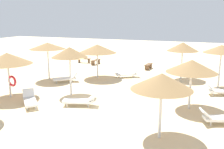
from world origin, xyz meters
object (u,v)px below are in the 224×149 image
(parasol_0, at_px, (70,52))
(parasol_4, at_px, (47,46))
(parasol_3, at_px, (7,59))
(bench_0, at_px, (148,65))
(parasol_9, at_px, (162,81))
(bench_1, at_px, (96,61))
(lounger_2, at_px, (220,118))
(lounger_1, at_px, (221,90))
(parasol_8, at_px, (183,47))
(bench_2, at_px, (84,60))
(lounger_0, at_px, (81,101))
(lounger_3, at_px, (30,100))
(lounger_4, at_px, (66,78))
(parasol_1, at_px, (222,49))
(lounger_5, at_px, (128,74))
(parasol_5, at_px, (97,49))
(parasol_2, at_px, (192,66))

(parasol_0, bearing_deg, parasol_4, 141.91)
(parasol_3, relative_size, bench_0, 1.95)
(parasol_9, bearing_deg, bench_1, 124.11)
(parasol_3, bearing_deg, lounger_2, 1.82)
(parasol_0, xyz_separation_m, lounger_1, (8.87, 3.46, -2.43))
(parasol_9, distance_m, bench_1, 16.97)
(lounger_1, bearing_deg, parasol_8, 129.16)
(parasol_0, relative_size, bench_2, 2.01)
(lounger_0, relative_size, bench_2, 1.30)
(bench_0, bearing_deg, lounger_3, -107.22)
(bench_2, bearing_deg, lounger_2, -41.82)
(lounger_0, height_order, lounger_4, lounger_4)
(bench_2, bearing_deg, bench_0, -5.58)
(lounger_3, relative_size, bench_1, 1.16)
(parasol_9, relative_size, lounger_1, 1.39)
(parasol_1, relative_size, lounger_3, 1.71)
(parasol_1, distance_m, lounger_0, 10.22)
(lounger_3, bearing_deg, parasol_3, 159.69)
(lounger_2, relative_size, bench_1, 1.30)
(parasol_0, distance_m, parasol_4, 4.71)
(bench_1, bearing_deg, parasol_1, -22.83)
(parasol_3, height_order, bench_0, parasol_3)
(parasol_3, bearing_deg, lounger_1, 23.08)
(lounger_3, bearing_deg, lounger_0, 19.84)
(bench_2, bearing_deg, parasol_0, -66.41)
(parasol_8, distance_m, bench_1, 9.91)
(parasol_4, height_order, lounger_3, parasol_4)
(bench_0, bearing_deg, bench_2, 174.42)
(parasol_9, relative_size, lounger_0, 1.37)
(lounger_4, relative_size, lounger_5, 0.93)
(parasol_0, distance_m, bench_1, 10.94)
(parasol_1, relative_size, lounger_4, 1.69)
(parasol_8, height_order, lounger_5, parasol_8)
(parasol_8, bearing_deg, parasol_0, -130.86)
(parasol_5, relative_size, bench_0, 2.01)
(lounger_2, bearing_deg, parasol_9, -134.62)
(lounger_1, height_order, lounger_2, lounger_1)
(parasol_8, xyz_separation_m, bench_1, (-9.09, 3.27, -2.25))
(bench_2, bearing_deg, parasol_2, -41.06)
(lounger_4, xyz_separation_m, bench_1, (-1.00, 7.48, 0.02))
(lounger_1, relative_size, bench_1, 1.29)
(parasol_1, height_order, parasol_4, parasol_1)
(parasol_8, bearing_deg, parasol_3, -137.02)
(lounger_3, bearing_deg, bench_1, 98.41)
(parasol_8, xyz_separation_m, parasol_9, (0.36, -10.68, -0.19))
(parasol_3, distance_m, parasol_8, 12.75)
(lounger_0, distance_m, lounger_5, 7.51)
(parasol_5, xyz_separation_m, bench_2, (-4.25, 5.72, -2.06))
(lounger_2, bearing_deg, parasol_8, 108.03)
(parasol_4, relative_size, parasol_8, 1.00)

